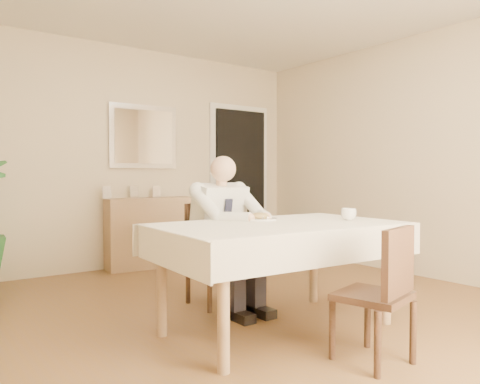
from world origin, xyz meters
TOP-DOWN VIEW (x-y plane):
  - room at (0.00, 0.00)m, footprint 5.00×5.02m
  - doorway at (1.55, 2.46)m, footprint 0.96×0.07m
  - mirror at (0.12, 2.47)m, footprint 0.86×0.04m
  - dining_table at (-0.13, -0.29)m, footprint 1.77×1.11m
  - chair_far at (-0.13, 0.59)m, footprint 0.45×0.45m
  - chair_near at (-0.06, -1.11)m, footprint 0.46×0.47m
  - seated_man at (-0.13, 0.31)m, footprint 0.48×0.72m
  - plate at (-0.10, -0.04)m, footprint 0.26×0.26m
  - food at (-0.10, -0.04)m, footprint 0.14×0.14m
  - knife at (-0.06, -0.10)m, footprint 0.01×0.13m
  - fork at (-0.14, -0.10)m, footprint 0.01×0.13m
  - coffee_mug at (0.43, -0.43)m, footprint 0.15×0.15m
  - sideboard at (0.12, 2.32)m, footprint 1.05×0.44m
  - photo_frame_left at (-0.38, 2.36)m, footprint 0.10×0.02m
  - photo_frame_center at (-0.04, 2.40)m, footprint 0.10×0.02m
  - photo_frame_right at (0.25, 2.40)m, footprint 0.10×0.02m

SIDE VIEW (x-z plane):
  - sideboard at x=0.12m, z-range 0.00..0.82m
  - chair_near at x=-0.06m, z-range 0.04..0.85m
  - chair_far at x=-0.13m, z-range 0.05..0.90m
  - dining_table at x=-0.13m, z-range 0.29..1.04m
  - seated_man at x=-0.13m, z-range 0.07..1.31m
  - plate at x=-0.10m, z-range 0.75..0.77m
  - knife at x=-0.06m, z-range 0.77..0.78m
  - fork at x=-0.14m, z-range 0.77..0.78m
  - food at x=-0.10m, z-range 0.76..0.81m
  - coffee_mug at x=0.43m, z-range 0.75..0.84m
  - photo_frame_left at x=-0.38m, z-range 0.82..0.96m
  - photo_frame_center at x=-0.04m, z-range 0.82..0.96m
  - photo_frame_right at x=0.25m, z-range 0.82..0.96m
  - doorway at x=1.55m, z-range -0.05..2.05m
  - room at x=0.00m, z-range 0.00..2.60m
  - mirror at x=0.12m, z-range 1.17..1.93m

